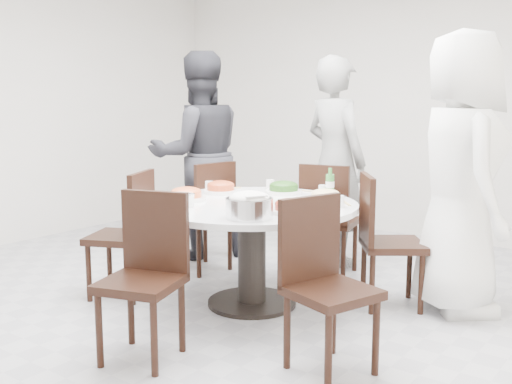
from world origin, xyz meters
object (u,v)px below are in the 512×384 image
Objects in this scene: chair_s at (140,279)px; diner_right at (460,173)px; chair_ne at (393,241)px; beverage_bottle at (330,183)px; dining_table at (252,254)px; chair_sw at (119,234)px; chair_nw at (202,216)px; chair_n at (330,219)px; diner_left at (198,155)px; soup_bowl at (175,200)px; rice_bowl at (249,208)px; diner_middle at (335,161)px; chair_se at (332,288)px.

chair_s is 0.49× the size of diner_right.
beverage_bottle is (-0.50, -0.04, 0.38)m from chair_ne.
chair_s is (-0.77, -1.69, 0.00)m from chair_ne.
dining_table is at bearing -120.46° from beverage_bottle.
chair_sw is 1.00× the size of chair_s.
chair_nw is at bearing 57.96° from chair_ne.
chair_nw is 1.00× the size of chair_s.
chair_s is at bearing 77.82° from chair_n.
diner_right reaches higher than diner_left.
diner_left is at bearing 126.12° from soup_bowl.
diner_left reaches higher than rice_bowl.
diner_middle reaches higher than dining_table.
chair_se reaches higher than dining_table.
chair_se is at bearing -30.96° from dining_table.
chair_ne is 1.00× the size of chair_sw.
chair_nw is at bearing 65.97° from diner_middle.
dining_table is 0.70m from rice_bowl.
diner_left reaches higher than beverage_bottle.
diner_left is (-2.22, 1.39, 0.48)m from chair_se.
chair_n is 1.00× the size of chair_se.
chair_se is at bearing -7.45° from soup_bowl.
beverage_bottle reaches higher than chair_ne.
chair_se is 1.49m from diner_right.
diner_left reaches higher than chair_se.
chair_nw is 1.53m from rice_bowl.
diner_left is (-0.32, 1.24, 0.48)m from chair_sw.
diner_left is 1.52m from soup_bowl.
beverage_bottle is at bearing 48.79° from chair_se.
diner_right is (0.21, 1.39, 0.50)m from chair_se.
diner_middle is (-0.16, 0.34, 0.45)m from chair_n.
chair_ne reaches higher than dining_table.
chair_se is at bearing 60.47° from chair_sw.
chair_nw is 1.08m from soup_bowl.
rice_bowl is (1.55, -1.24, -0.14)m from diner_left.
chair_sw reaches higher than soup_bowl.
chair_nw is 4.36× the size of beverage_bottle.
diner_right is at bearing 95.39° from chair_sw.
diner_left is 6.46× the size of rice_bowl.
diner_right is at bearing 15.73° from beverage_bottle.
chair_s is at bearing -60.30° from soup_bowl.
beverage_bottle is at bearing 57.73° from chair_ne.
chair_ne is at bearing 63.93° from rice_bowl.
beverage_bottle reaches higher than chair_n.
chair_sw is at bearing 47.67° from diner_left.
chair_n is 0.51× the size of diner_middle.
chair_ne is 1.71m from chair_nw.
diner_right is at bearing 123.11° from diner_left.
chair_nw reaches higher than soup_bowl.
chair_ne is at bearing 138.42° from chair_n.
chair_n is 1.00× the size of chair_nw.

